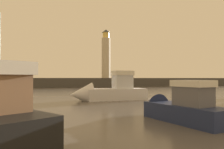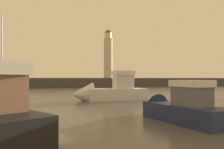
{
  "view_description": "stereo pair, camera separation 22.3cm",
  "coord_description": "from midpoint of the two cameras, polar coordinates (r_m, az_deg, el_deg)",
  "views": [
    {
      "loc": [
        -6.49,
        -2.16,
        2.15
      ],
      "look_at": [
        -1.99,
        13.41,
        2.45
      ],
      "focal_mm": 35.1,
      "sensor_mm": 36.0,
      "label": 1
    },
    {
      "loc": [
        -6.28,
        -2.22,
        2.15
      ],
      "look_at": [
        -1.99,
        13.41,
        2.45
      ],
      "focal_mm": 35.1,
      "sensor_mm": 36.0,
      "label": 2
    }
  ],
  "objects": [
    {
      "name": "motorboat_2",
      "position": [
        21.86,
        -1.93,
        -4.5
      ],
      "size": [
        7.62,
        2.48,
        3.44
      ],
      "color": "silver",
      "rests_on": "ground_plane"
    },
    {
      "name": "lighthouse",
      "position": [
        58.12,
        -1.69,
        5.12
      ],
      "size": [
        2.27,
        2.27,
        12.91
      ],
      "color": "beige",
      "rests_on": "breakwater"
    },
    {
      "name": "breakwater",
      "position": [
        56.33,
        -9.63,
        -2.07
      ],
      "size": [
        92.53,
        5.6,
        2.29
      ],
      "primitive_type": "cube",
      "color": "#423F3D",
      "rests_on": "ground_plane"
    },
    {
      "name": "ground_plane",
      "position": [
        29.84,
        -3.75,
        -5.19
      ],
      "size": [
        220.0,
        220.0,
        0.0
      ],
      "primitive_type": "plane",
      "color": "#4C4742"
    },
    {
      "name": "motorboat_0",
      "position": [
        12.01,
        15.44,
        -8.26
      ],
      "size": [
        2.76,
        5.92,
        2.4
      ],
      "color": "#1E284C",
      "rests_on": "ground_plane"
    }
  ]
}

